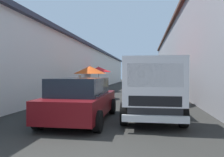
{
  "coord_description": "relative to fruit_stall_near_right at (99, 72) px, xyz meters",
  "views": [
    {
      "loc": [
        -3.0,
        -1.43,
        1.58
      ],
      "look_at": [
        7.53,
        0.32,
        1.36
      ],
      "focal_mm": 33.19,
      "sensor_mm": 36.0,
      "label": 1
    }
  ],
  "objects": [
    {
      "name": "plastic_stool",
      "position": [
        -1.75,
        -0.75,
        -1.49
      ],
      "size": [
        0.3,
        0.3,
        0.43
      ],
      "color": "#194CB2",
      "rests_on": "ground"
    },
    {
      "name": "ground",
      "position": [
        -1.8,
        -2.81,
        -1.81
      ],
      "size": [
        90.0,
        90.0,
        0.0
      ],
      "primitive_type": "plane",
      "color": "#282826"
    },
    {
      "name": "fruit_stall_near_left",
      "position": [
        -7.02,
        -4.32,
        -0.07
      ],
      "size": [
        2.73,
        2.73,
        2.32
      ],
      "color": "#9E9EA3",
      "rests_on": "ground"
    },
    {
      "name": "vendor_in_shade",
      "position": [
        -4.33,
        0.37,
        -0.93
      ],
      "size": [
        0.57,
        0.37,
        1.54
      ],
      "color": "#665B4C",
      "rests_on": "ground"
    },
    {
      "name": "fruit_stall_far_left",
      "position": [
        -2.38,
        -4.92,
        -0.13
      ],
      "size": [
        2.78,
        2.78,
        2.11
      ],
      "color": "#9E9EA3",
      "rests_on": "ground"
    },
    {
      "name": "building_right_concrete",
      "position": [
        0.45,
        -10.2,
        1.49
      ],
      "size": [
        49.8,
        7.5,
        6.59
      ],
      "color": "gray",
      "rests_on": "ground"
    },
    {
      "name": "fruit_stall_near_right",
      "position": [
        0.0,
        0.0,
        0.0
      ],
      "size": [
        2.3,
        2.3,
        2.32
      ],
      "color": "#9E9EA3",
      "rests_on": "ground"
    },
    {
      "name": "parked_scooter",
      "position": [
        -5.37,
        -4.65,
        -1.37
      ],
      "size": [
        1.66,
        0.6,
        1.14
      ],
      "color": "black",
      "rests_on": "ground"
    },
    {
      "name": "fruit_stall_far_right",
      "position": [
        -5.36,
        -0.66,
        -0.19
      ],
      "size": [
        2.15,
        2.15,
        2.18
      ],
      "color": "#9E9EA3",
      "rests_on": "ground"
    },
    {
      "name": "hatchback_car",
      "position": [
        -11.58,
        -2.07,
        -1.08
      ],
      "size": [
        3.93,
        1.96,
        1.45
      ],
      "color": "#600F14",
      "rests_on": "ground"
    },
    {
      "name": "building_left_whitewash",
      "position": [
        0.45,
        4.58,
        0.4
      ],
      "size": [
        49.8,
        7.5,
        4.42
      ],
      "color": "silver",
      "rests_on": "ground"
    },
    {
      "name": "delivery_truck",
      "position": [
        -11.27,
        -4.43,
        -0.77
      ],
      "size": [
        4.96,
        2.06,
        2.08
      ],
      "color": "black",
      "rests_on": "ground"
    },
    {
      "name": "vendor_by_crates",
      "position": [
        -5.21,
        -3.82,
        -0.94
      ],
      "size": [
        0.58,
        0.36,
        1.54
      ],
      "color": "#232328",
      "rests_on": "ground"
    }
  ]
}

